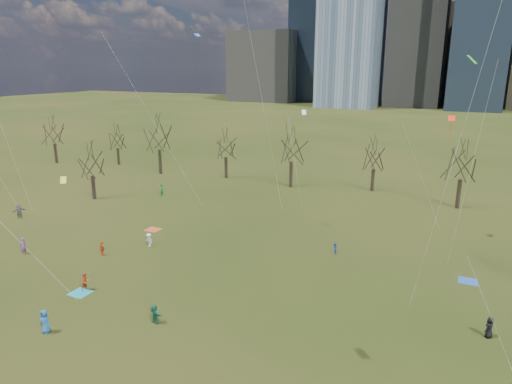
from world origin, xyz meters
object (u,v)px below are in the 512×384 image
at_px(blanket_teal, 80,293).
at_px(blanket_navy, 468,281).
at_px(blanket_crimson, 153,230).
at_px(person_0, 45,321).
at_px(person_2, 86,282).
at_px(person_4, 102,249).

height_order(blanket_teal, blanket_navy, same).
xyz_separation_m(blanket_navy, blanket_crimson, (-33.23, -0.98, 0.00)).
bearing_deg(person_0, blanket_teal, 114.06).
distance_m(blanket_teal, person_2, 0.98).
bearing_deg(person_0, blanket_crimson, 108.32).
relative_size(blanket_navy, blanket_crimson, 1.00).
relative_size(blanket_crimson, person_2, 1.04).
bearing_deg(blanket_teal, person_4, 119.74).
bearing_deg(blanket_navy, person_4, -164.64).
relative_size(blanket_navy, person_2, 1.04).
relative_size(person_0, person_4, 1.22).
distance_m(blanket_teal, blanket_navy, 33.36).
bearing_deg(person_4, blanket_crimson, -69.36).
relative_size(blanket_crimson, person_4, 1.10).
bearing_deg(blanket_teal, person_2, 84.25).
xyz_separation_m(person_0, person_2, (-2.18, 6.01, -0.12)).
xyz_separation_m(blanket_teal, blanket_navy, (29.28, 15.97, 0.00)).
relative_size(blanket_crimson, person_0, 0.90).
height_order(blanket_teal, person_0, person_0).
xyz_separation_m(blanket_crimson, person_2, (4.01, -14.37, 0.76)).
distance_m(person_2, person_4, 7.40).
bearing_deg(person_4, person_2, 143.01).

